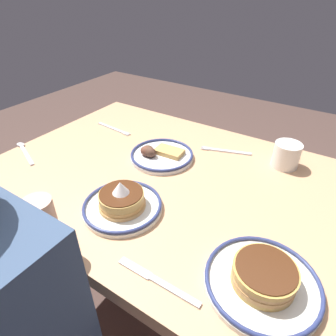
{
  "coord_description": "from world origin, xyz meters",
  "views": [
    {
      "loc": [
        -0.47,
        0.69,
        1.33
      ],
      "look_at": [
        -0.02,
        -0.0,
        0.78
      ],
      "focal_mm": 30.33,
      "sensor_mm": 36.0,
      "label": 1
    }
  ],
  "objects_px": {
    "fork_near": "(226,151)",
    "tea_spoon": "(24,150)",
    "plate_center_pancakes": "(122,203)",
    "coffee_mug": "(286,154)",
    "plate_near_main": "(160,155)",
    "plate_far_companion": "(263,279)",
    "fork_far": "(114,129)",
    "butter_knife": "(158,281)"
  },
  "relations": [
    {
      "from": "plate_far_companion",
      "to": "fork_near",
      "type": "xyz_separation_m",
      "value": [
        0.31,
        -0.52,
        -0.02
      ]
    },
    {
      "from": "plate_near_main",
      "to": "fork_far",
      "type": "height_order",
      "value": "plate_near_main"
    },
    {
      "from": "butter_knife",
      "to": "tea_spoon",
      "type": "height_order",
      "value": "tea_spoon"
    },
    {
      "from": "fork_far",
      "to": "plate_far_companion",
      "type": "bearing_deg",
      "value": 152.87
    },
    {
      "from": "plate_center_pancakes",
      "to": "plate_far_companion",
      "type": "distance_m",
      "value": 0.43
    },
    {
      "from": "plate_far_companion",
      "to": "fork_near",
      "type": "relative_size",
      "value": 1.33
    },
    {
      "from": "coffee_mug",
      "to": "fork_near",
      "type": "bearing_deg",
      "value": 6.26
    },
    {
      "from": "plate_near_main",
      "to": "tea_spoon",
      "type": "bearing_deg",
      "value": 27.36
    },
    {
      "from": "plate_center_pancakes",
      "to": "coffee_mug",
      "type": "relative_size",
      "value": 1.87
    },
    {
      "from": "tea_spoon",
      "to": "fork_near",
      "type": "bearing_deg",
      "value": -147.46
    },
    {
      "from": "plate_far_companion",
      "to": "fork_far",
      "type": "bearing_deg",
      "value": -27.13
    },
    {
      "from": "plate_near_main",
      "to": "plate_far_companion",
      "type": "distance_m",
      "value": 0.6
    },
    {
      "from": "coffee_mug",
      "to": "fork_far",
      "type": "relative_size",
      "value": 0.63
    },
    {
      "from": "fork_near",
      "to": "tea_spoon",
      "type": "relative_size",
      "value": 1.01
    },
    {
      "from": "plate_center_pancakes",
      "to": "fork_near",
      "type": "height_order",
      "value": "plate_center_pancakes"
    },
    {
      "from": "fork_near",
      "to": "fork_far",
      "type": "xyz_separation_m",
      "value": [
        0.52,
        0.09,
        -0.0
      ]
    },
    {
      "from": "plate_far_companion",
      "to": "butter_knife",
      "type": "bearing_deg",
      "value": 30.6
    },
    {
      "from": "plate_center_pancakes",
      "to": "fork_near",
      "type": "distance_m",
      "value": 0.51
    },
    {
      "from": "fork_near",
      "to": "butter_knife",
      "type": "height_order",
      "value": "same"
    },
    {
      "from": "plate_center_pancakes",
      "to": "fork_far",
      "type": "height_order",
      "value": "plate_center_pancakes"
    },
    {
      "from": "fork_near",
      "to": "tea_spoon",
      "type": "distance_m",
      "value": 0.82
    },
    {
      "from": "plate_near_main",
      "to": "plate_center_pancakes",
      "type": "height_order",
      "value": "plate_center_pancakes"
    },
    {
      "from": "plate_near_main",
      "to": "coffee_mug",
      "type": "bearing_deg",
      "value": -153.52
    },
    {
      "from": "plate_far_companion",
      "to": "tea_spoon",
      "type": "distance_m",
      "value": 1.0
    },
    {
      "from": "plate_far_companion",
      "to": "coffee_mug",
      "type": "relative_size",
      "value": 2.04
    },
    {
      "from": "plate_center_pancakes",
      "to": "coffee_mug",
      "type": "bearing_deg",
      "value": -123.98
    },
    {
      "from": "plate_near_main",
      "to": "plate_center_pancakes",
      "type": "xyz_separation_m",
      "value": [
        -0.07,
        0.31,
        0.01
      ]
    },
    {
      "from": "plate_near_main",
      "to": "plate_center_pancakes",
      "type": "distance_m",
      "value": 0.32
    },
    {
      "from": "plate_near_main",
      "to": "tea_spoon",
      "type": "height_order",
      "value": "plate_near_main"
    },
    {
      "from": "fork_far",
      "to": "butter_knife",
      "type": "bearing_deg",
      "value": 138.86
    },
    {
      "from": "plate_far_companion",
      "to": "coffee_mug",
      "type": "height_order",
      "value": "coffee_mug"
    },
    {
      "from": "butter_knife",
      "to": "fork_near",
      "type": "bearing_deg",
      "value": -80.53
    },
    {
      "from": "plate_center_pancakes",
      "to": "fork_near",
      "type": "bearing_deg",
      "value": -104.1
    },
    {
      "from": "fork_far",
      "to": "plate_center_pancakes",
      "type": "bearing_deg",
      "value": 134.67
    },
    {
      "from": "plate_center_pancakes",
      "to": "plate_far_companion",
      "type": "bearing_deg",
      "value": 176.59
    },
    {
      "from": "plate_center_pancakes",
      "to": "fork_far",
      "type": "relative_size",
      "value": 1.18
    },
    {
      "from": "plate_far_companion",
      "to": "fork_far",
      "type": "distance_m",
      "value": 0.93
    },
    {
      "from": "plate_far_companion",
      "to": "coffee_mug",
      "type": "distance_m",
      "value": 0.55
    },
    {
      "from": "fork_far",
      "to": "plate_near_main",
      "type": "bearing_deg",
      "value": 164.39
    },
    {
      "from": "plate_far_companion",
      "to": "tea_spoon",
      "type": "bearing_deg",
      "value": -4.36
    },
    {
      "from": "fork_near",
      "to": "tea_spoon",
      "type": "xyz_separation_m",
      "value": [
        0.69,
        0.44,
        0.0
      ]
    },
    {
      "from": "fork_far",
      "to": "butter_knife",
      "type": "distance_m",
      "value": 0.83
    }
  ]
}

